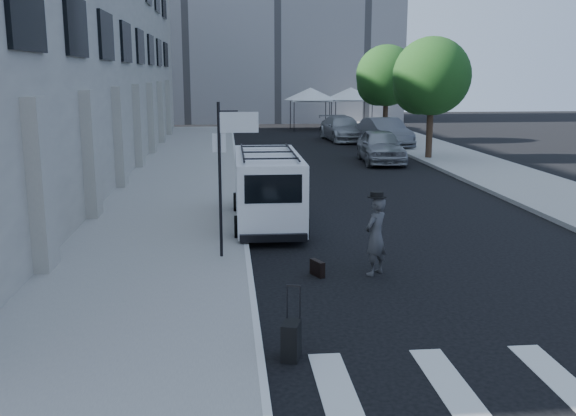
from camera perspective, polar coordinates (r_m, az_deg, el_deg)
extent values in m
plane|color=black|center=(12.08, 6.58, -8.84)|extent=(120.00, 120.00, 0.00)
cube|color=gray|center=(27.43, -9.23, 2.95)|extent=(4.50, 48.00, 0.15)
cube|color=gray|center=(33.35, 14.65, 4.29)|extent=(4.00, 56.00, 0.15)
cube|color=gray|center=(30.47, -23.55, 14.20)|extent=(10.00, 44.00, 12.00)
cylinder|color=black|center=(14.44, -6.07, 2.41)|extent=(0.07, 0.07, 3.50)
cube|color=white|center=(14.34, -6.14, 5.77)|extent=(0.30, 0.03, 0.42)
cube|color=white|center=(14.29, -4.36, 7.60)|extent=(0.85, 0.06, 0.45)
cylinder|color=black|center=(32.75, 12.46, 6.60)|extent=(0.32, 0.32, 2.80)
sphere|color=#193D13|center=(32.63, 12.68, 11.37)|extent=(3.80, 3.80, 3.80)
sphere|color=#193D13|center=(33.09, 11.64, 10.43)|extent=(2.66, 2.66, 2.66)
cylinder|color=black|center=(41.38, 8.64, 7.79)|extent=(0.32, 0.32, 2.80)
sphere|color=#193D13|center=(41.28, 8.76, 11.57)|extent=(3.80, 3.80, 3.80)
sphere|color=#193D13|center=(41.78, 7.99, 10.81)|extent=(2.66, 2.66, 2.66)
cylinder|color=black|center=(48.01, 0.54, 8.11)|extent=(0.06, 0.06, 2.20)
cylinder|color=black|center=(48.39, 3.88, 8.11)|extent=(0.06, 0.06, 2.20)
cylinder|color=black|center=(50.79, 0.21, 8.32)|extent=(0.06, 0.06, 2.20)
cylinder|color=black|center=(51.15, 3.37, 8.32)|extent=(0.06, 0.06, 2.20)
cube|color=white|center=(49.50, 2.01, 9.55)|extent=(3.00, 3.00, 0.12)
cone|color=white|center=(49.49, 2.01, 10.13)|extent=(4.00, 4.00, 0.90)
cylinder|color=black|center=(48.95, 4.25, 8.15)|extent=(0.06, 0.06, 2.20)
cylinder|color=black|center=(49.49, 7.48, 8.12)|extent=(0.06, 0.06, 2.20)
cylinder|color=black|center=(51.70, 3.72, 8.36)|extent=(0.06, 0.06, 2.20)
cylinder|color=black|center=(52.22, 6.79, 8.33)|extent=(0.06, 0.06, 2.20)
cube|color=white|center=(50.51, 5.59, 9.55)|extent=(3.00, 3.00, 0.12)
cone|color=white|center=(50.49, 5.60, 10.12)|extent=(4.00, 4.00, 0.90)
imported|color=#404043|center=(13.84, 7.80, -2.49)|extent=(0.73, 0.72, 1.70)
cube|color=black|center=(13.80, 2.63, -5.37)|extent=(0.29, 0.45, 0.34)
cube|color=black|center=(9.92, 0.28, -11.70)|extent=(0.36, 0.46, 0.58)
cylinder|color=black|center=(9.90, -0.09, -8.37)|extent=(0.02, 0.02, 0.55)
cylinder|color=black|center=(9.86, 1.07, -8.45)|extent=(0.02, 0.02, 0.55)
cube|color=black|center=(9.79, 0.49, -6.93)|extent=(0.22, 0.09, 0.03)
cube|color=white|center=(18.02, -1.82, 1.87)|extent=(1.79, 4.77, 1.85)
cube|color=white|center=(20.66, -2.23, 1.85)|extent=(1.68, 0.80, 0.97)
cube|color=black|center=(15.64, -1.32, 1.71)|extent=(1.41, 0.08, 0.71)
cylinder|color=black|center=(19.79, -4.51, 0.41)|extent=(0.25, 0.67, 0.67)
cylinder|color=black|center=(19.88, 0.33, 0.50)|extent=(0.25, 0.67, 0.67)
cylinder|color=black|center=(16.60, -4.37, -1.82)|extent=(0.25, 0.67, 0.67)
cylinder|color=black|center=(16.71, 1.39, -1.71)|extent=(0.25, 0.67, 0.67)
imported|color=#929499|center=(31.48, 8.25, 5.47)|extent=(2.19, 4.85, 1.62)
imported|color=#525459|center=(38.19, 8.58, 6.63)|extent=(2.43, 5.36, 1.71)
imported|color=#989B9F|center=(41.54, 4.88, 7.03)|extent=(2.69, 5.55, 1.56)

